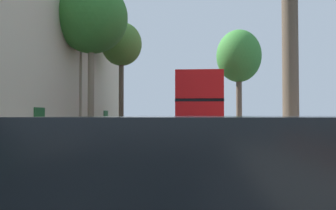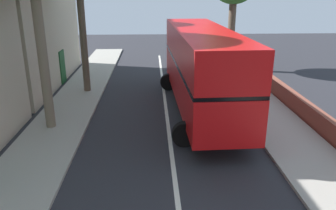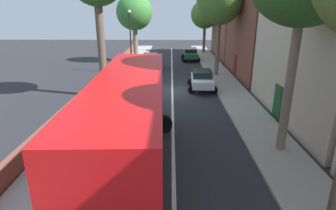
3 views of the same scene
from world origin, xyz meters
The scene contains 8 objects.
ground_plane centered at (0.00, 0.00, 0.00)m, with size 84.00×84.00×0.00m, color #28282D.
road_centre_line centered at (0.00, 0.00, 0.00)m, with size 0.16×54.00×0.01m, color silver.
sidewalk_right centered at (4.90, 0.00, 0.06)m, with size 2.60×60.00×0.12m, color #9E998E.
double_decker_bus centered at (1.70, 12.18, 2.36)m, with size 3.81×11.38×4.06m.
parked_car_white_left_2 centered at (-2.50, -0.45, 0.92)m, with size 2.51×3.99×1.60m.
street_tree_left_4 centered at (-5.16, 10.28, 7.97)m, with size 4.68×4.68×10.23m.
street_tree_right_5 centered at (5.18, 21.17, 7.10)m, with size 4.11×4.11×9.47m.
street_tree_left_6 centered at (-4.54, 15.73, 7.29)m, with size 3.25×3.25×9.02m.
Camera 1 is at (2.28, -11.39, 1.68)m, focal length 37.33 mm.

